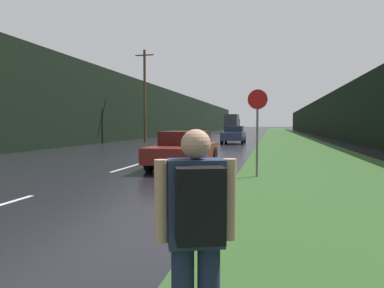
{
  "coord_description": "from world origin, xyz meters",
  "views": [
    {
      "loc": [
        5.42,
        -0.11,
        1.65
      ],
      "look_at": [
        2.1,
        14.14,
        0.82
      ],
      "focal_mm": 32.0,
      "sensor_mm": 36.0,
      "label": 1
    }
  ],
  "objects": [
    {
      "name": "car_passing_far",
      "position": [
        2.17,
        30.09,
        0.77
      ],
      "size": [
        1.92,
        4.13,
        1.53
      ],
      "rotation": [
        0.0,
        0.0,
        3.14
      ],
      "color": "#2D3856",
      "rests_on": "ground_plane"
    },
    {
      "name": "car_passing_near",
      "position": [
        2.17,
        12.61,
        0.72
      ],
      "size": [
        2.02,
        4.5,
        1.4
      ],
      "rotation": [
        0.0,
        0.0,
        3.14
      ],
      "color": "maroon",
      "rests_on": "ground_plane"
    },
    {
      "name": "grass_verge",
      "position": [
        7.33,
        40.0,
        0.01
      ],
      "size": [
        6.0,
        240.0,
        0.02
      ],
      "primitive_type": "cube",
      "color": "#2D5123",
      "rests_on": "ground_plane"
    },
    {
      "name": "treeline_near_side",
      "position": [
        13.33,
        50.0,
        2.78
      ],
      "size": [
        2.0,
        140.0,
        5.57
      ],
      "primitive_type": "cube",
      "color": "black",
      "rests_on": "ground_plane"
    },
    {
      "name": "hitchhiker_with_backpack",
      "position": [
        4.94,
        2.1,
        0.93
      ],
      "size": [
        0.54,
        0.49,
        1.62
      ],
      "rotation": [
        0.0,
        0.0,
        0.35
      ],
      "color": "#1E2847",
      "rests_on": "ground_plane"
    },
    {
      "name": "lane_stripe_d",
      "position": [
        0.0,
        19.21,
        0.0
      ],
      "size": [
        0.12,
        3.0,
        0.01
      ],
      "primitive_type": "cube",
      "color": "silver",
      "rests_on": "ground_plane"
    },
    {
      "name": "lane_stripe_c",
      "position": [
        0.0,
        12.21,
        0.0
      ],
      "size": [
        0.12,
        3.0,
        0.01
      ],
      "primitive_type": "cube",
      "color": "silver",
      "rests_on": "ground_plane"
    },
    {
      "name": "treeline_far_side",
      "position": [
        -10.33,
        50.0,
        3.4
      ],
      "size": [
        2.0,
        140.0,
        6.8
      ],
      "primitive_type": "cube",
      "color": "black",
      "rests_on": "ground_plane"
    },
    {
      "name": "stop_sign",
      "position": [
        4.99,
        10.75,
        1.64
      ],
      "size": [
        0.61,
        0.07,
        2.75
      ],
      "color": "slate",
      "rests_on": "ground_plane"
    },
    {
      "name": "delivery_truck",
      "position": [
        -2.17,
        67.73,
        1.89
      ],
      "size": [
        2.56,
        7.49,
        3.64
      ],
      "color": "black",
      "rests_on": "ground_plane"
    },
    {
      "name": "utility_pole_far",
      "position": [
        -6.37,
        30.71,
        4.49
      ],
      "size": [
        1.8,
        0.24,
        8.72
      ],
      "color": "#4C3823",
      "rests_on": "ground_plane"
    }
  ]
}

